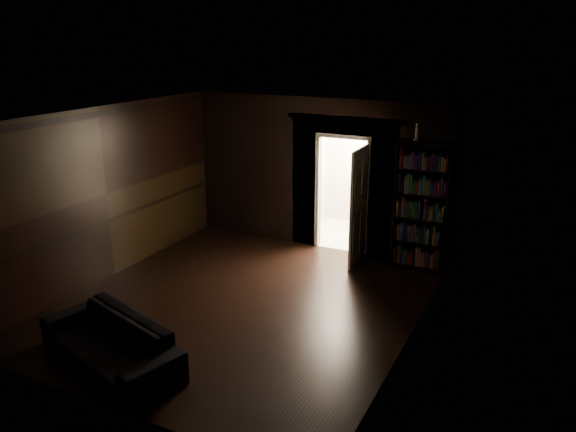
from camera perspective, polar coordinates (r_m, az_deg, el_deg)
name	(u,v)px	position (r m, az deg, el deg)	size (l,w,h in m)	color
ground	(242,304)	(8.55, -4.71, -8.89)	(5.50, 5.50, 0.00)	black
room_walls	(274,179)	(8.83, -1.45, 3.75)	(5.02, 5.61, 2.84)	black
kitchen_alcove	(363,174)	(11.25, 7.59, 4.23)	(2.20, 1.80, 2.60)	beige
sofa	(109,336)	(7.24, -17.69, -11.51)	(2.05, 0.89, 0.79)	black
bookshelf	(421,207)	(9.66, 13.38, 0.92)	(0.90, 0.32, 2.20)	black
refrigerator	(378,192)	(11.49, 9.15, 2.46)	(0.74, 0.68, 1.65)	white
door	(359,207)	(9.72, 7.19, 0.92)	(0.85, 0.05, 2.05)	white
figurine	(417,132)	(9.44, 12.97, 8.31)	(0.09, 0.09, 0.28)	white
bottles	(382,147)	(11.15, 9.55, 6.97)	(0.60, 0.07, 0.24)	black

